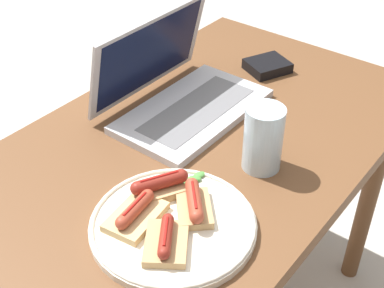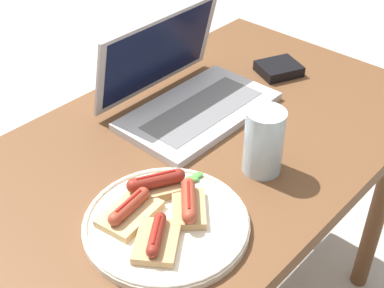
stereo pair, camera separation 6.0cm
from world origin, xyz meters
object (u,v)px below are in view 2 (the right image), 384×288
external_drive (279,69)px  plate (166,223)px  drinking_glass (264,142)px  laptop (187,94)px

external_drive → plate: bearing=-139.4°
drinking_glass → external_drive: bearing=29.8°
laptop → drinking_glass: bearing=-103.8°
plate → drinking_glass: (0.25, -0.03, 0.06)m
laptop → drinking_glass: 0.27m
plate → drinking_glass: size_ratio=2.15×
laptop → external_drive: laptop is taller
plate → external_drive: 0.62m
plate → drinking_glass: 0.26m
drinking_glass → plate: bearing=173.5°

